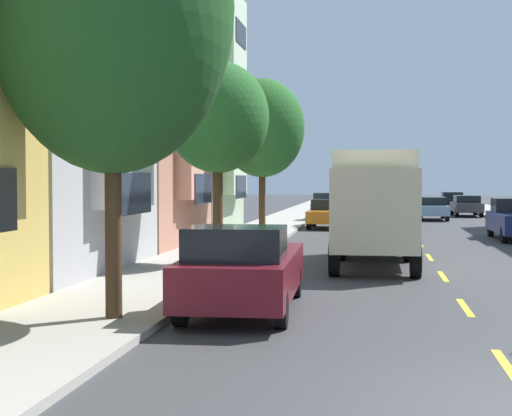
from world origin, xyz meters
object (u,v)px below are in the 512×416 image
at_px(street_tree_nearest, 112,8).
at_px(delivery_box_truck, 375,201).
at_px(street_tree_second, 217,118).
at_px(parked_pickup_white, 331,207).
at_px(parked_pickup_burgundy, 243,270).
at_px(street_tree_third, 262,128).
at_px(parked_sedan_charcoal, 466,205).
at_px(parked_hatchback_black, 451,201).
at_px(parked_hatchback_orange, 326,214).
at_px(moving_sky_sedan, 432,208).
at_px(parked_wagon_champagne, 341,201).

height_order(street_tree_nearest, delivery_box_truck, street_tree_nearest).
bearing_deg(street_tree_nearest, delivery_box_truck, 66.16).
height_order(street_tree_second, parked_pickup_white, street_tree_second).
bearing_deg(parked_pickup_white, parked_pickup_burgundy, -89.94).
bearing_deg(street_tree_nearest, street_tree_third, 90.00).
relative_size(street_tree_third, parked_sedan_charcoal, 1.46).
relative_size(delivery_box_truck, parked_sedan_charcoal, 1.63).
relative_size(street_tree_nearest, delivery_box_truck, 1.15).
distance_m(parked_hatchback_black, parked_pickup_burgundy, 49.13).
bearing_deg(parked_hatchback_orange, street_tree_second, -96.87).
relative_size(parked_sedan_charcoal, moving_sky_sedan, 1.00).
relative_size(street_tree_nearest, parked_wagon_champagne, 1.77).
bearing_deg(street_tree_third, parked_hatchback_orange, 75.88).
bearing_deg(parked_wagon_champagne, moving_sky_sedan, -64.85).
height_order(parked_hatchback_black, parked_pickup_burgundy, parked_pickup_burgundy).
distance_m(parked_wagon_champagne, moving_sky_sedan, 14.50).
xyz_separation_m(street_tree_third, parked_wagon_champagne, (2.04, 30.65, -3.87)).
bearing_deg(street_tree_nearest, street_tree_second, 90.00).
bearing_deg(parked_hatchback_black, parked_sedan_charcoal, -89.10).
bearing_deg(delivery_box_truck, parked_hatchback_orange, 98.32).
relative_size(street_tree_second, parked_hatchback_black, 1.47).
bearing_deg(parked_pickup_burgundy, parked_pickup_white, 90.06).
bearing_deg(parked_pickup_white, street_tree_nearest, -93.38).
bearing_deg(street_tree_second, delivery_box_truck, 13.53).
bearing_deg(street_tree_nearest, parked_sedan_charcoal, 75.21).
xyz_separation_m(street_tree_second, parked_hatchback_black, (10.73, 40.77, -3.63)).
relative_size(street_tree_nearest, parked_hatchback_orange, 2.08).
xyz_separation_m(delivery_box_truck, parked_hatchback_orange, (-2.45, 16.75, -1.16)).
bearing_deg(parked_pickup_burgundy, delivery_box_truck, 73.59).
xyz_separation_m(street_tree_second, parked_sedan_charcoal, (10.87, 31.87, -3.64)).
xyz_separation_m(delivery_box_truck, moving_sky_sedan, (3.60, 25.72, -1.17)).
bearing_deg(parked_pickup_burgundy, moving_sky_sedan, 79.85).
bearing_deg(street_tree_nearest, moving_sky_sedan, 77.21).
height_order(street_tree_third, parked_pickup_white, street_tree_third).
height_order(parked_wagon_champagne, moving_sky_sedan, parked_wagon_champagne).
xyz_separation_m(street_tree_nearest, street_tree_third, (-0.00, 18.61, -0.93)).
distance_m(street_tree_second, parked_hatchback_orange, 18.35).
distance_m(street_tree_third, parked_pickup_burgundy, 17.44).
relative_size(street_tree_second, delivery_box_truck, 0.81).
bearing_deg(delivery_box_truck, moving_sky_sedan, 82.03).
bearing_deg(parked_hatchback_black, street_tree_third, -108.83).
bearing_deg(parked_hatchback_orange, street_tree_nearest, -94.53).
bearing_deg(parked_pickup_white, delivery_box_truck, -83.72).
height_order(street_tree_nearest, parked_hatchback_black, street_tree_nearest).
xyz_separation_m(parked_wagon_champagne, parked_pickup_burgundy, (0.00, -47.53, 0.02)).
height_order(street_tree_second, delivery_box_truck, street_tree_second).
height_order(street_tree_nearest, parked_sedan_charcoal, street_tree_nearest).
xyz_separation_m(parked_sedan_charcoal, parked_pickup_burgundy, (-8.83, -39.45, 0.08)).
xyz_separation_m(delivery_box_truck, parked_pickup_white, (-2.59, 23.56, -1.09)).
height_order(delivery_box_truck, parked_pickup_burgundy, delivery_box_truck).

